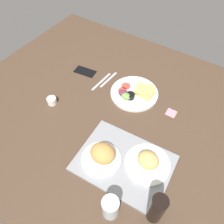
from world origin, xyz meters
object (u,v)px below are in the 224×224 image
bread_plate_near (148,162)px  knife (101,81)px  serving_tray (124,163)px  plate_with_salad (134,93)px  fork (109,80)px  sticky_note (171,113)px  bread_plate_far (102,155)px  espresso_cup (52,101)px  drinking_glass (110,207)px  cell_phone (85,71)px  soda_bottle (157,209)px

bread_plate_near → knife: size_ratio=1.15×
serving_tray → plate_with_salad: plate_with_salad is taller
fork → serving_tray: bearing=44.4°
fork → sticky_note: size_ratio=3.04×
knife → fork: bearing=146.1°
bread_plate_far → espresso_cup: bearing=-17.7°
fork → bread_plate_far: bearing=34.2°
plate_with_salad → knife: (23.66, 1.59, -1.43)cm
plate_with_salad → espresso_cup: size_ratio=5.23×
knife → sticky_note: 48.74cm
drinking_glass → plate_with_salad: bearing=-68.9°
fork → knife: size_ratio=0.89×
bread_plate_far → knife: bread_plate_far is taller
drinking_glass → fork: drinking_glass is taller
plate_with_salad → espresso_cup: plate_with_salad is taller
knife → cell_phone: 14.89cm
soda_bottle → espresso_cup: soda_bottle is taller
serving_tray → bread_plate_far: 11.66cm
bread_plate_near → plate_with_salad: bread_plate_near is taller
bread_plate_far → plate_with_salad: (8.78, -47.46, -3.93)cm
serving_tray → espresso_cup: size_ratio=8.04×
bread_plate_far → knife: (32.44, -45.87, -5.36)cm
drinking_glass → fork: bearing=-55.9°
soda_bottle → fork: 86.03cm
plate_with_salad → soda_bottle: size_ratio=1.53×
bread_plate_far → drinking_glass: drinking_glass is taller
bread_plate_near → cell_phone: (66.89, -38.55, -4.00)cm
drinking_glass → espresso_cup: 71.08cm
drinking_glass → sticky_note: 64.53cm
bread_plate_far → soda_bottle: size_ratio=1.00×
espresso_cup → drinking_glass: bearing=152.6°
serving_tray → espresso_cup: bearing=-10.6°
bread_plate_near → drinking_glass: 27.33cm
bread_plate_far → sticky_note: (-16.29, -46.44, -5.55)cm
bread_plate_near → soda_bottle: soda_bottle is taller
bread_plate_near → fork: size_ratio=1.28×
sticky_note → drinking_glass: bearing=90.1°
serving_tray → espresso_cup: espresso_cup is taller
serving_tray → espresso_cup: 57.26cm
cell_phone → bread_plate_far: bearing=127.2°
bread_plate_near → bread_plate_far: size_ratio=1.14×
soda_bottle → sticky_note: 58.70cm
plate_with_salad → drinking_glass: (-25.21, 65.26, 4.46)cm
cell_phone → sticky_note: 63.52cm
bread_plate_near → bread_plate_far: 21.79cm
serving_tray → plate_with_salad: (18.48, -43.12, 0.88)cm
plate_with_salad → drinking_glass: 70.10cm
knife → soda_bottle: bearing=52.6°
serving_tray → drinking_glass: 23.74cm
serving_tray → cell_phone: size_ratio=3.13×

